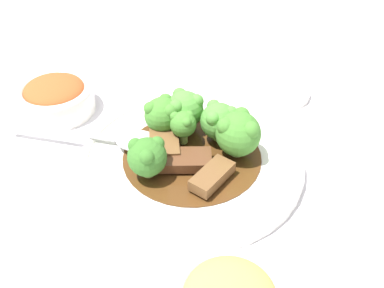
% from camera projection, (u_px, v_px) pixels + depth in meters
% --- Properties ---
extents(ground_plane, '(4.00, 4.00, 0.00)m').
position_uv_depth(ground_plane, '(192.00, 165.00, 0.57)').
color(ground_plane, silver).
extents(main_plate, '(0.28, 0.28, 0.02)m').
position_uv_depth(main_plate, '(192.00, 159.00, 0.56)').
color(main_plate, white).
rests_on(main_plate, ground_plane).
extents(beef_strip_0, '(0.06, 0.08, 0.01)m').
position_uv_depth(beef_strip_0, '(183.00, 160.00, 0.53)').
color(beef_strip_0, '#56331E').
rests_on(beef_strip_0, main_plate).
extents(beef_strip_1, '(0.06, 0.05, 0.02)m').
position_uv_depth(beef_strip_1, '(164.00, 145.00, 0.55)').
color(beef_strip_1, brown).
rests_on(beef_strip_1, main_plate).
extents(beef_strip_2, '(0.05, 0.06, 0.01)m').
position_uv_depth(beef_strip_2, '(215.00, 175.00, 0.51)').
color(beef_strip_2, brown).
rests_on(beef_strip_2, main_plate).
extents(broccoli_floret_0, '(0.05, 0.05, 0.05)m').
position_uv_depth(broccoli_floret_0, '(185.00, 108.00, 0.58)').
color(broccoli_floret_0, '#7FA84C').
rests_on(broccoli_floret_0, main_plate).
extents(broccoli_floret_1, '(0.03, 0.03, 0.04)m').
position_uv_depth(broccoli_floret_1, '(182.00, 124.00, 0.55)').
color(broccoli_floret_1, '#8EB756').
rests_on(broccoli_floret_1, main_plate).
extents(broccoli_floret_2, '(0.05, 0.05, 0.06)m').
position_uv_depth(broccoli_floret_2, '(238.00, 133.00, 0.53)').
color(broccoli_floret_2, '#8EB756').
rests_on(broccoli_floret_2, main_plate).
extents(broccoli_floret_3, '(0.05, 0.05, 0.05)m').
position_uv_depth(broccoli_floret_3, '(219.00, 120.00, 0.56)').
color(broccoli_floret_3, '#7FA84C').
rests_on(broccoli_floret_3, main_plate).
extents(broccoli_floret_4, '(0.05, 0.05, 0.05)m').
position_uv_depth(broccoli_floret_4, '(147.00, 156.00, 0.51)').
color(broccoli_floret_4, '#7FA84C').
rests_on(broccoli_floret_4, main_plate).
extents(broccoli_floret_5, '(0.05, 0.05, 0.05)m').
position_uv_depth(broccoli_floret_5, '(163.00, 114.00, 0.57)').
color(broccoli_floret_5, '#7FA84C').
rests_on(broccoli_floret_5, main_plate).
extents(serving_spoon, '(0.15, 0.18, 0.01)m').
position_uv_depth(serving_spoon, '(123.00, 139.00, 0.56)').
color(serving_spoon, silver).
rests_on(serving_spoon, main_plate).
extents(side_bowl_kimchi, '(0.11, 0.11, 0.05)m').
position_uv_depth(side_bowl_kimchi, '(55.00, 96.00, 0.64)').
color(side_bowl_kimchi, white).
rests_on(side_bowl_kimchi, ground_plane).
extents(sauce_dish, '(0.08, 0.08, 0.01)m').
position_uv_depth(sauce_dish, '(283.00, 92.00, 0.68)').
color(sauce_dish, white).
rests_on(sauce_dish, ground_plane).
extents(paper_napkin, '(0.11, 0.08, 0.01)m').
position_uv_depth(paper_napkin, '(347.00, 146.00, 0.59)').
color(paper_napkin, white).
rests_on(paper_napkin, ground_plane).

